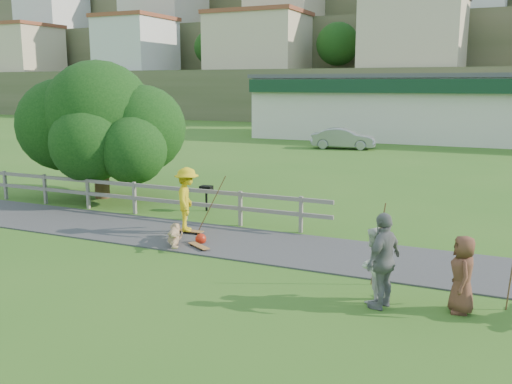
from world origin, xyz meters
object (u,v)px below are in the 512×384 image
(skater_fallen, at_px, (175,234))
(skater_rider, at_px, (187,203))
(car_silver, at_px, (344,138))
(spectator_c, at_px, (463,274))
(bbq, at_px, (206,198))
(spectator_a, at_px, (373,265))
(tree, at_px, (100,142))
(spectator_b, at_px, (384,261))

(skater_fallen, bearing_deg, skater_rider, 74.93)
(car_silver, bearing_deg, spectator_c, -168.05)
(bbq, bearing_deg, spectator_a, -44.39)
(spectator_c, relative_size, tree, 0.23)
(skater_rider, relative_size, car_silver, 0.44)
(spectator_b, bearing_deg, spectator_a, -115.56)
(spectator_a, relative_size, tree, 0.23)
(spectator_b, relative_size, bbq, 2.17)
(bbq, bearing_deg, skater_fallen, -76.97)
(spectator_b, distance_m, bbq, 9.70)
(skater_fallen, relative_size, spectator_c, 1.07)
(skater_fallen, height_order, car_silver, car_silver)
(spectator_b, distance_m, car_silver, 28.27)
(spectator_a, height_order, tree, tree)
(skater_fallen, bearing_deg, spectator_b, -48.42)
(car_silver, bearing_deg, skater_rider, 176.42)
(spectator_b, bearing_deg, car_silver, -145.33)
(spectator_a, distance_m, spectator_c, 1.70)
(car_silver, xyz_separation_m, bbq, (1.02, -20.78, -0.26))
(skater_rider, xyz_separation_m, skater_fallen, (0.29, -1.12, -0.64))
(spectator_c, xyz_separation_m, bbq, (-8.89, 5.80, -0.32))
(car_silver, bearing_deg, spectator_b, -171.06)
(spectator_a, distance_m, car_silver, 27.96)
(spectator_b, bearing_deg, bbq, -112.45)
(spectator_a, relative_size, car_silver, 0.36)
(skater_fallen, height_order, spectator_a, spectator_a)
(tree, distance_m, bbq, 5.13)
(skater_fallen, height_order, spectator_c, spectator_c)
(skater_rider, bearing_deg, spectator_a, -142.61)
(skater_rider, xyz_separation_m, bbq, (-1.03, 2.96, -0.50))
(car_silver, bearing_deg, bbq, 174.30)
(skater_fallen, distance_m, spectator_a, 6.19)
(tree, bearing_deg, spectator_a, -27.66)
(skater_rider, bearing_deg, spectator_b, -143.41)
(spectator_b, xyz_separation_m, tree, (-12.27, 6.53, 1.21))
(skater_fallen, height_order, tree, tree)
(skater_fallen, distance_m, bbq, 4.29)
(spectator_c, height_order, bbq, spectator_c)
(skater_fallen, relative_size, bbq, 1.84)
(skater_rider, distance_m, spectator_b, 7.19)
(spectator_b, xyz_separation_m, bbq, (-7.45, 6.18, -0.52))
(spectator_a, height_order, spectator_c, spectator_a)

